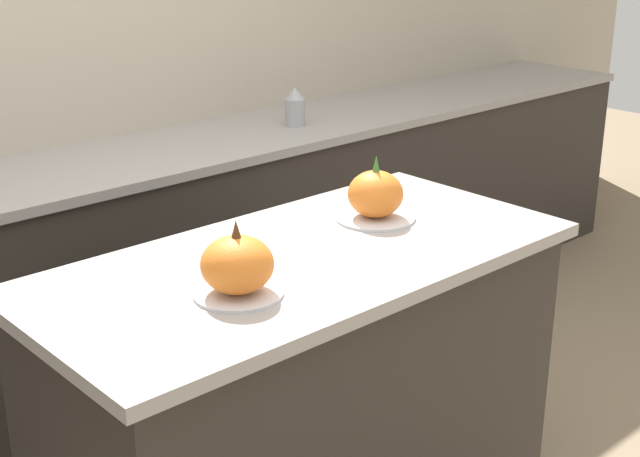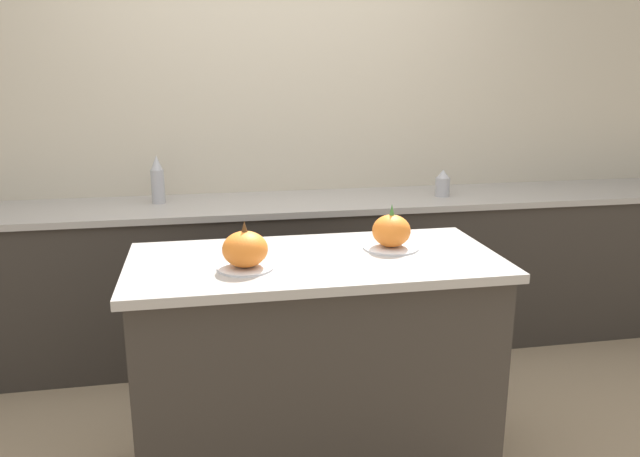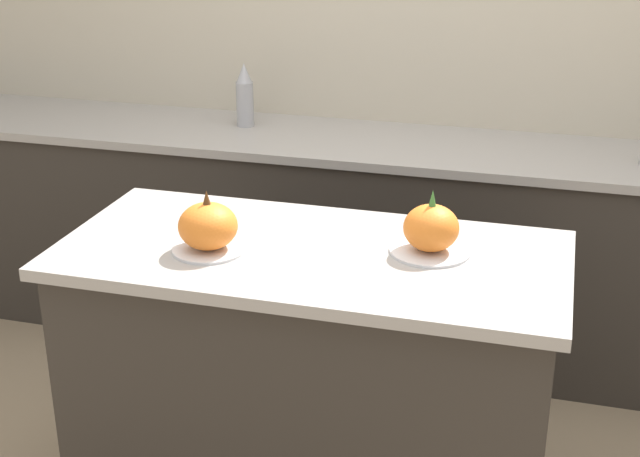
{
  "view_description": "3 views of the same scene",
  "coord_description": "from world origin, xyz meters",
  "px_view_note": "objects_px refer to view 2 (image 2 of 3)",
  "views": [
    {
      "loc": [
        -1.36,
        -1.56,
        1.76
      ],
      "look_at": [
        0.06,
        0.01,
        0.99
      ],
      "focal_mm": 50.0,
      "sensor_mm": 36.0,
      "label": 1
    },
    {
      "loc": [
        -0.4,
        -2.25,
        1.65
      ],
      "look_at": [
        0.02,
        -0.01,
        1.05
      ],
      "focal_mm": 35.0,
      "sensor_mm": 36.0,
      "label": 2
    },
    {
      "loc": [
        0.64,
        -2.19,
        1.92
      ],
      "look_at": [
        0.02,
        0.01,
        1.0
      ],
      "focal_mm": 50.0,
      "sensor_mm": 36.0,
      "label": 3
    }
  ],
  "objects_px": {
    "pumpkin_cake_left": "(245,251)",
    "bottle_tall": "(158,180)",
    "bottle_short": "(443,184)",
    "pumpkin_cake_right": "(391,233)"
  },
  "relations": [
    {
      "from": "pumpkin_cake_left",
      "to": "bottle_tall",
      "type": "height_order",
      "value": "bottle_tall"
    },
    {
      "from": "bottle_tall",
      "to": "pumpkin_cake_left",
      "type": "bearing_deg",
      "value": -74.05
    },
    {
      "from": "bottle_short",
      "to": "pumpkin_cake_right",
      "type": "bearing_deg",
      "value": -120.66
    },
    {
      "from": "pumpkin_cake_left",
      "to": "bottle_tall",
      "type": "distance_m",
      "value": 1.41
    },
    {
      "from": "pumpkin_cake_right",
      "to": "bottle_tall",
      "type": "relative_size",
      "value": 0.84
    },
    {
      "from": "pumpkin_cake_left",
      "to": "bottle_short",
      "type": "relative_size",
      "value": 1.31
    },
    {
      "from": "pumpkin_cake_left",
      "to": "pumpkin_cake_right",
      "type": "distance_m",
      "value": 0.61
    },
    {
      "from": "pumpkin_cake_left",
      "to": "bottle_tall",
      "type": "bearing_deg",
      "value": 105.95
    },
    {
      "from": "bottle_tall",
      "to": "bottle_short",
      "type": "relative_size",
      "value": 1.72
    },
    {
      "from": "pumpkin_cake_right",
      "to": "pumpkin_cake_left",
      "type": "bearing_deg",
      "value": -165.63
    }
  ]
}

